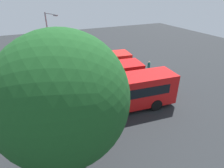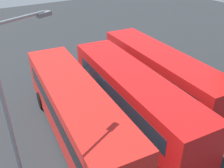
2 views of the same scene
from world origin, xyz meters
TOP-DOWN VIEW (x-y plane):
  - ground_plane at (0.00, 0.00)m, footprint 70.06×70.06m
  - bus_far_left at (0.69, -3.37)m, footprint 11.49×3.57m
  - bus_center_left at (-0.63, 0.03)m, footprint 11.51×3.72m
  - bus_center_right at (-0.13, 3.44)m, footprint 11.51×3.80m
  - pedestrian at (8.15, 2.22)m, footprint 0.44×0.44m
  - street_lamp at (-2.86, 6.82)m, footprint 1.09×2.32m
  - depot_tree at (-4.22, -8.31)m, footprint 6.36×5.73m
  - lane_stripe_outer_left at (0.00, -1.74)m, footprint 14.24×2.35m
  - lane_stripe_inner_left at (0.00, 1.74)m, footprint 14.24×2.35m

SIDE VIEW (x-z plane):
  - ground_plane at x=0.00m, z-range 0.00..0.00m
  - lane_stripe_outer_left at x=0.00m, z-range 0.00..0.01m
  - lane_stripe_inner_left at x=0.00m, z-range 0.00..0.01m
  - pedestrian at x=8.15m, z-range 0.16..1.89m
  - bus_far_left at x=0.69m, z-range 0.18..3.29m
  - bus_center_left at x=-0.63m, z-range 0.18..3.29m
  - bus_center_right at x=-0.13m, z-range 0.18..3.29m
  - street_lamp at x=-2.86m, z-range 0.58..8.10m
  - depot_tree at x=-4.22m, z-range 0.87..9.31m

